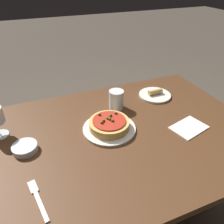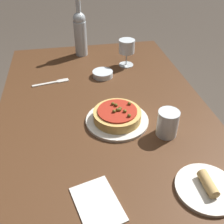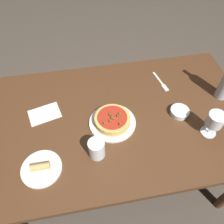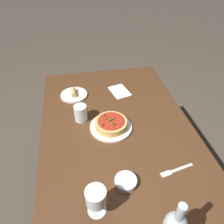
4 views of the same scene
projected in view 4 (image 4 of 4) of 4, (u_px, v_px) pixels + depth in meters
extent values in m
plane|color=#4C4238|center=(117.00, 199.00, 1.71)|extent=(14.00, 14.00, 0.00)
cube|color=#4C2D19|center=(119.00, 135.00, 1.25)|extent=(1.46, 0.88, 0.03)
cylinder|color=#4C2D19|center=(143.00, 107.00, 2.04)|extent=(0.06, 0.06, 0.70)
cylinder|color=#4C2D19|center=(61.00, 117.00, 1.94)|extent=(0.06, 0.06, 0.70)
cylinder|color=silver|center=(111.00, 127.00, 1.27)|extent=(0.25, 0.25, 0.01)
cylinder|color=tan|center=(111.00, 124.00, 1.25)|extent=(0.19, 0.19, 0.04)
cylinder|color=#A82819|center=(111.00, 121.00, 1.24)|extent=(0.15, 0.15, 0.01)
sphere|color=brown|center=(113.00, 118.00, 1.25)|extent=(0.01, 0.01, 0.01)
sphere|color=brown|center=(110.00, 120.00, 1.24)|extent=(0.01, 0.01, 0.01)
sphere|color=brown|center=(104.00, 115.00, 1.27)|extent=(0.01, 0.01, 0.01)
sphere|color=brown|center=(114.00, 124.00, 1.21)|extent=(0.01, 0.01, 0.01)
sphere|color=brown|center=(111.00, 120.00, 1.24)|extent=(0.01, 0.01, 0.01)
sphere|color=brown|center=(106.00, 119.00, 1.25)|extent=(0.01, 0.01, 0.01)
sphere|color=brown|center=(109.00, 121.00, 1.23)|extent=(0.01, 0.01, 0.01)
sphere|color=brown|center=(112.00, 123.00, 1.22)|extent=(0.01, 0.01, 0.01)
sphere|color=brown|center=(102.00, 124.00, 1.21)|extent=(0.01, 0.01, 0.01)
cylinder|color=silver|center=(97.00, 210.00, 0.90)|extent=(0.08, 0.08, 0.00)
cylinder|color=silver|center=(97.00, 206.00, 0.87)|extent=(0.01, 0.01, 0.07)
cylinder|color=silver|center=(96.00, 197.00, 0.83)|extent=(0.08, 0.08, 0.07)
sphere|color=#B2BCC1|center=(176.00, 223.00, 0.66)|extent=(0.07, 0.07, 0.07)
cylinder|color=#B2BCC1|center=(180.00, 214.00, 0.62)|extent=(0.03, 0.03, 0.09)
cylinder|color=silver|center=(81.00, 113.00, 1.30)|extent=(0.08, 0.08, 0.10)
cylinder|color=silver|center=(126.00, 182.00, 0.98)|extent=(0.10, 0.10, 0.03)
cube|color=beige|center=(182.00, 168.00, 1.05)|extent=(0.04, 0.12, 0.00)
cube|color=beige|center=(166.00, 174.00, 1.03)|extent=(0.04, 0.06, 0.00)
cylinder|color=silver|center=(74.00, 95.00, 1.52)|extent=(0.18, 0.18, 0.01)
cylinder|color=tan|center=(74.00, 92.00, 1.50)|extent=(0.08, 0.03, 0.03)
cube|color=silver|center=(120.00, 91.00, 1.56)|extent=(0.19, 0.15, 0.00)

